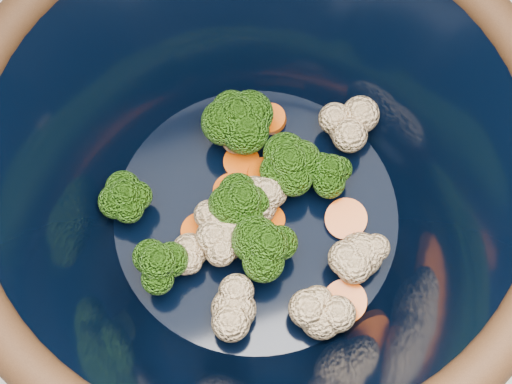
% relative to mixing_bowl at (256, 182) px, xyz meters
% --- Properties ---
extents(mixing_bowl, '(0.45, 0.45, 0.17)m').
position_rel_mixing_bowl_xyz_m(mixing_bowl, '(0.00, 0.00, 0.00)').
color(mixing_bowl, black).
rests_on(mixing_bowl, counter).
extents(vegetable_pile, '(0.21, 0.19, 0.06)m').
position_rel_mixing_bowl_xyz_m(vegetable_pile, '(-0.00, -0.00, -0.03)').
color(vegetable_pile, '#608442').
rests_on(vegetable_pile, mixing_bowl).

